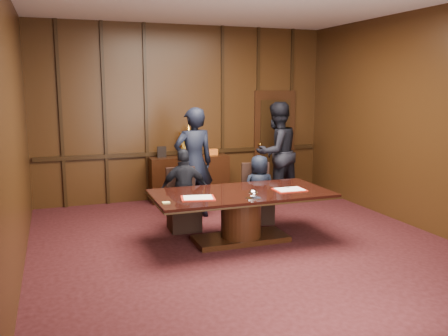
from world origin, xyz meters
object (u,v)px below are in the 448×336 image
object	(u,v)px
witness_left	(194,163)
signatory_right	(259,189)
conference_table	(241,208)
signatory_left	(184,190)
sideboard	(189,176)
witness_right	(277,152)

from	to	relation	value
witness_left	signatory_right	bearing A→B (deg)	138.68
conference_table	signatory_left	distance (m)	1.04
sideboard	witness_right	bearing A→B (deg)	-24.54
signatory_left	witness_left	distance (m)	0.87
signatory_right	witness_right	bearing A→B (deg)	-121.85
sideboard	conference_table	size ratio (longest dim) A/B	0.61
signatory_left	witness_right	size ratio (longest dim) A/B	0.67
conference_table	witness_right	distance (m)	2.65
conference_table	sideboard	bearing A→B (deg)	90.29
signatory_right	signatory_left	bearing A→B (deg)	4.55
sideboard	signatory_right	xyz separation A→B (m)	(0.66, -2.00, 0.10)
signatory_right	conference_table	bearing A→B (deg)	55.46
sideboard	witness_left	bearing A→B (deg)	-101.84
signatory_left	witness_left	bearing A→B (deg)	-109.72
conference_table	signatory_right	distance (m)	1.03
signatory_right	witness_left	distance (m)	1.24
sideboard	witness_left	world-z (taller)	witness_left
witness_left	sideboard	bearing A→B (deg)	-105.19
conference_table	witness_left	distance (m)	1.62
witness_right	sideboard	bearing A→B (deg)	-41.58
signatory_left	signatory_right	world-z (taller)	signatory_left
signatory_left	witness_left	world-z (taller)	witness_left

